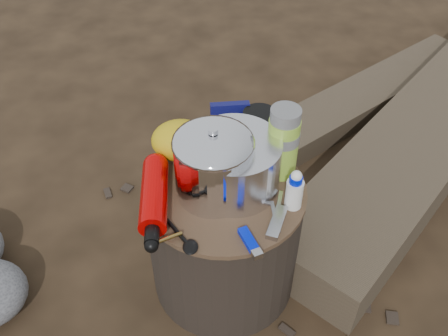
{
  "coord_description": "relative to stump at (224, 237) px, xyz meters",
  "views": [
    {
      "loc": [
        -0.05,
        -0.94,
        1.37
      ],
      "look_at": [
        0.0,
        0.0,
        0.48
      ],
      "focal_mm": 40.84,
      "sensor_mm": 36.0,
      "label": 1
    }
  ],
  "objects": [
    {
      "name": "travel_mug",
      "position": [
        0.11,
        0.15,
        0.27
      ],
      "size": [
        0.09,
        0.09,
        0.13
      ],
      "primitive_type": "cylinder",
      "color": "black",
      "rests_on": "stump"
    },
    {
      "name": "log_small",
      "position": [
        0.72,
        0.9,
        -0.15
      ],
      "size": [
        1.08,
        0.84,
        0.1
      ],
      "primitive_type": "cube",
      "rotation": [
        0.0,
        0.0,
        -0.97
      ],
      "color": "#403527",
      "rests_on": "ground"
    },
    {
      "name": "thermos",
      "position": [
        0.16,
        0.06,
        0.3
      ],
      "size": [
        0.08,
        0.08,
        0.21
      ],
      "primitive_type": "cylinder",
      "color": "#91C137",
      "rests_on": "stump"
    },
    {
      "name": "foil_windscreen",
      "position": [
        0.03,
        0.02,
        0.27
      ],
      "size": [
        0.24,
        0.24,
        0.15
      ],
      "primitive_type": "cylinder",
      "color": "silver",
      "rests_on": "stump"
    },
    {
      "name": "ground",
      "position": [
        0.0,
        0.0,
        -0.2
      ],
      "size": [
        60.0,
        60.0,
        0.0
      ],
      "primitive_type": "plane",
      "color": "#2E2115",
      "rests_on": "ground"
    },
    {
      "name": "pot_grabber",
      "position": [
        0.12,
        -0.09,
        0.21
      ],
      "size": [
        0.05,
        0.13,
        0.01
      ],
      "primitive_type": null,
      "rotation": [
        0.0,
        0.0,
        -0.1
      ],
      "color": "#AEAEB3",
      "rests_on": "stump"
    },
    {
      "name": "stuff_sack",
      "position": [
        -0.11,
        0.14,
        0.26
      ],
      "size": [
        0.16,
        0.13,
        0.11
      ],
      "primitive_type": "ellipsoid",
      "color": "gold",
      "rests_on": "stump"
    },
    {
      "name": "log_main",
      "position": [
        0.94,
        0.67,
        -0.11
      ],
      "size": [
        1.69,
        1.78,
        0.18
      ],
      "primitive_type": "cube",
      "rotation": [
        0.0,
        0.0,
        -0.75
      ],
      "color": "#403527",
      "rests_on": "ground"
    },
    {
      "name": "fuel_bottle",
      "position": [
        -0.18,
        -0.05,
        0.24
      ],
      "size": [
        0.07,
        0.29,
        0.07
      ],
      "primitive_type": null,
      "rotation": [
        0.0,
        0.0,
        0.0
      ],
      "color": "#C70302",
      "rests_on": "stump"
    },
    {
      "name": "multitool",
      "position": [
        0.12,
        -0.13,
        0.21
      ],
      "size": [
        0.07,
        0.11,
        0.01
      ],
      "primitive_type": "cube",
      "rotation": [
        0.0,
        0.0,
        -0.39
      ],
      "color": "#AEAEB3",
      "rests_on": "stump"
    },
    {
      "name": "camping_pot",
      "position": [
        -0.03,
        -0.0,
        0.3
      ],
      "size": [
        0.2,
        0.2,
        0.2
      ],
      "primitive_type": "cylinder",
      "color": "silver",
      "rests_on": "stump"
    },
    {
      "name": "lighter",
      "position": [
        0.05,
        -0.18,
        0.21
      ],
      "size": [
        0.05,
        0.1,
        0.02
      ],
      "primitive_type": "cube",
      "rotation": [
        0.0,
        0.0,
        0.36
      ],
      "color": "#0015D1",
      "rests_on": "stump"
    },
    {
      "name": "food_pouch",
      "position": [
        0.03,
        0.18,
        0.27
      ],
      "size": [
        0.11,
        0.03,
        0.14
      ],
      "primitive_type": "cube",
      "rotation": [
        0.0,
        0.0,
        0.05
      ],
      "color": "#0C0D4C",
      "rests_on": "stump"
    },
    {
      "name": "stump",
      "position": [
        0.0,
        0.0,
        0.0
      ],
      "size": [
        0.44,
        0.44,
        0.4
      ],
      "primitive_type": "cylinder",
      "color": "black",
      "rests_on": "ground"
    },
    {
      "name": "spork",
      "position": [
        -0.13,
        -0.13,
        0.21
      ],
      "size": [
        0.11,
        0.14,
        0.01
      ],
      "primitive_type": null,
      "rotation": [
        0.0,
        0.0,
        0.58
      ],
      "color": "black",
      "rests_on": "stump"
    },
    {
      "name": "squeeze_bottle",
      "position": [
        0.17,
        -0.07,
        0.25
      ],
      "size": [
        0.04,
        0.04,
        0.1
      ],
      "primitive_type": "cylinder",
      "color": "white",
      "rests_on": "stump"
    }
  ]
}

